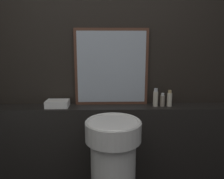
# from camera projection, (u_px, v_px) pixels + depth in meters

# --- Properties ---
(wall_back) EXTENTS (8.00, 0.06, 2.50)m
(wall_back) POSITION_uv_depth(u_px,v_px,m) (107.00, 70.00, 2.05)
(wall_back) COLOR black
(wall_back) RESTS_ON ground_plane
(vanity_counter) EXTENTS (2.42, 0.22, 0.93)m
(vanity_counter) POSITION_uv_depth(u_px,v_px,m) (108.00, 154.00, 2.07)
(vanity_counter) COLOR black
(vanity_counter) RESTS_ON ground_plane
(pedestal_sink) EXTENTS (0.40, 0.40, 0.95)m
(pedestal_sink) POSITION_uv_depth(u_px,v_px,m) (113.00, 176.00, 1.63)
(pedestal_sink) COLOR silver
(pedestal_sink) RESTS_ON ground_plane
(mirror) EXTENTS (0.67, 0.03, 0.70)m
(mirror) POSITION_uv_depth(u_px,v_px,m) (111.00, 67.00, 2.00)
(mirror) COLOR #563323
(mirror) RESTS_ON vanity_counter
(towel_stack) EXTENTS (0.20, 0.15, 0.06)m
(towel_stack) POSITION_uv_depth(u_px,v_px,m) (58.00, 104.00, 1.96)
(towel_stack) COLOR white
(towel_stack) RESTS_ON vanity_counter
(shampoo_bottle) EXTENTS (0.04, 0.04, 0.16)m
(shampoo_bottle) POSITION_uv_depth(u_px,v_px,m) (156.00, 98.00, 1.97)
(shampoo_bottle) COLOR beige
(shampoo_bottle) RESTS_ON vanity_counter
(conditioner_bottle) EXTENTS (0.04, 0.04, 0.12)m
(conditioner_bottle) POSITION_uv_depth(u_px,v_px,m) (162.00, 100.00, 1.98)
(conditioner_bottle) COLOR gray
(conditioner_bottle) RESTS_ON vanity_counter
(lotion_bottle) EXTENTS (0.04, 0.04, 0.15)m
(lotion_bottle) POSITION_uv_depth(u_px,v_px,m) (169.00, 99.00, 1.98)
(lotion_bottle) COLOR beige
(lotion_bottle) RESTS_ON vanity_counter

